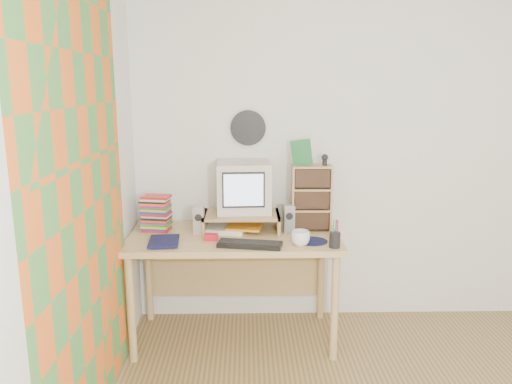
{
  "coord_description": "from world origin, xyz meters",
  "views": [
    {
      "loc": [
        -0.94,
        -1.81,
        1.75
      ],
      "look_at": [
        -0.88,
        1.33,
        1.05
      ],
      "focal_mm": 35.0,
      "sensor_mm": 36.0,
      "label": 1
    }
  ],
  "objects_px": {
    "keyboard": "(250,244)",
    "mug": "(300,238)",
    "desk": "(234,251)",
    "crt_monitor": "(244,187)",
    "cd_rack": "(311,198)",
    "dvd_stack": "(156,212)",
    "diary": "(149,240)"
  },
  "relations": [
    {
      "from": "keyboard",
      "to": "mug",
      "type": "height_order",
      "value": "mug"
    },
    {
      "from": "desk",
      "to": "keyboard",
      "type": "distance_m",
      "value": 0.36
    },
    {
      "from": "crt_monitor",
      "to": "mug",
      "type": "relative_size",
      "value": 3.04
    },
    {
      "from": "desk",
      "to": "cd_rack",
      "type": "xyz_separation_m",
      "value": [
        0.53,
        0.05,
        0.36
      ]
    },
    {
      "from": "dvd_stack",
      "to": "mug",
      "type": "xyz_separation_m",
      "value": [
        0.95,
        -0.34,
        -0.08
      ]
    },
    {
      "from": "desk",
      "to": "crt_monitor",
      "type": "xyz_separation_m",
      "value": [
        0.07,
        0.09,
        0.43
      ]
    },
    {
      "from": "dvd_stack",
      "to": "cd_rack",
      "type": "distance_m",
      "value": 1.06
    },
    {
      "from": "dvd_stack",
      "to": "diary",
      "type": "bearing_deg",
      "value": -80.16
    },
    {
      "from": "keyboard",
      "to": "cd_rack",
      "type": "distance_m",
      "value": 0.59
    },
    {
      "from": "keyboard",
      "to": "diary",
      "type": "distance_m",
      "value": 0.64
    },
    {
      "from": "crt_monitor",
      "to": "keyboard",
      "type": "relative_size",
      "value": 0.91
    },
    {
      "from": "crt_monitor",
      "to": "mug",
      "type": "bearing_deg",
      "value": -49.71
    },
    {
      "from": "diary",
      "to": "crt_monitor",
      "type": "bearing_deg",
      "value": 23.67
    },
    {
      "from": "cd_rack",
      "to": "mug",
      "type": "distance_m",
      "value": 0.4
    },
    {
      "from": "desk",
      "to": "diary",
      "type": "xyz_separation_m",
      "value": [
        -0.53,
        -0.24,
        0.16
      ]
    },
    {
      "from": "desk",
      "to": "crt_monitor",
      "type": "relative_size",
      "value": 3.87
    },
    {
      "from": "dvd_stack",
      "to": "diary",
      "type": "xyz_separation_m",
      "value": [
        0.0,
        -0.29,
        -0.11
      ]
    },
    {
      "from": "desk",
      "to": "dvd_stack",
      "type": "relative_size",
      "value": 5.42
    },
    {
      "from": "keyboard",
      "to": "dvd_stack",
      "type": "distance_m",
      "value": 0.74
    },
    {
      "from": "dvd_stack",
      "to": "mug",
      "type": "bearing_deg",
      "value": -10.26
    },
    {
      "from": "desk",
      "to": "mug",
      "type": "relative_size",
      "value": 11.76
    },
    {
      "from": "mug",
      "to": "keyboard",
      "type": "bearing_deg",
      "value": -177.6
    },
    {
      "from": "keyboard",
      "to": "mug",
      "type": "xyz_separation_m",
      "value": [
        0.31,
        0.01,
        0.03
      ]
    },
    {
      "from": "keyboard",
      "to": "dvd_stack",
      "type": "xyz_separation_m",
      "value": [
        -0.64,
        0.36,
        0.12
      ]
    },
    {
      "from": "crt_monitor",
      "to": "cd_rack",
      "type": "height_order",
      "value": "crt_monitor"
    },
    {
      "from": "cd_rack",
      "to": "mug",
      "type": "relative_size",
      "value": 3.78
    },
    {
      "from": "desk",
      "to": "mug",
      "type": "xyz_separation_m",
      "value": [
        0.42,
        -0.3,
        0.18
      ]
    },
    {
      "from": "dvd_stack",
      "to": "cd_rack",
      "type": "height_order",
      "value": "cd_rack"
    },
    {
      "from": "crt_monitor",
      "to": "mug",
      "type": "distance_m",
      "value": 0.58
    },
    {
      "from": "desk",
      "to": "cd_rack",
      "type": "bearing_deg",
      "value": 5.1
    },
    {
      "from": "dvd_stack",
      "to": "diary",
      "type": "distance_m",
      "value": 0.31
    },
    {
      "from": "keyboard",
      "to": "diary",
      "type": "relative_size",
      "value": 1.73
    }
  ]
}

